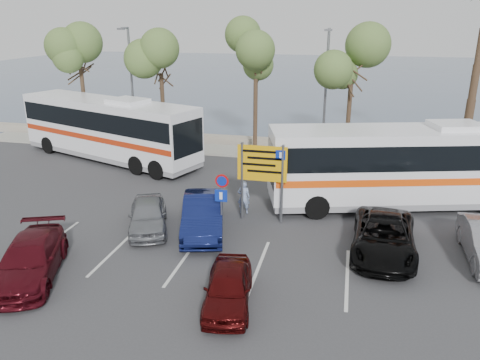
% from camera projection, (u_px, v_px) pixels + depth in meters
% --- Properties ---
extents(ground, '(120.00, 120.00, 0.00)m').
position_uv_depth(ground, '(221.00, 250.00, 18.52)').
color(ground, '#37373A').
rests_on(ground, ground).
extents(kerb_strip, '(44.00, 2.40, 0.15)m').
position_uv_depth(kerb_strip, '(277.00, 154.00, 31.37)').
color(kerb_strip, '#99988B').
rests_on(kerb_strip, ground).
extents(seawall, '(48.00, 0.80, 0.60)m').
position_uv_depth(seawall, '(281.00, 143.00, 33.14)').
color(seawall, gray).
rests_on(seawall, ground).
extents(sea, '(140.00, 140.00, 0.00)m').
position_uv_depth(sea, '(323.00, 76.00, 73.69)').
color(sea, '#465970').
rests_on(sea, ground).
extents(tree_far_left, '(3.20, 3.20, 7.60)m').
position_uv_depth(tree_far_left, '(79.00, 54.00, 32.36)').
color(tree_far_left, '#382619').
rests_on(tree_far_left, kerb_strip).
extents(tree_left, '(3.20, 3.20, 7.20)m').
position_uv_depth(tree_left, '(160.00, 61.00, 31.17)').
color(tree_left, '#382619').
rests_on(tree_left, kerb_strip).
extents(tree_mid, '(3.20, 3.20, 8.00)m').
position_uv_depth(tree_mid, '(256.00, 52.00, 29.54)').
color(tree_mid, '#382619').
rests_on(tree_mid, kerb_strip).
extents(tree_right, '(3.20, 3.20, 7.40)m').
position_uv_depth(tree_right, '(353.00, 62.00, 28.40)').
color(tree_right, '#382619').
rests_on(tree_right, kerb_strip).
extents(street_lamp_left, '(0.45, 1.15, 8.01)m').
position_uv_depth(street_lamp_left, '(131.00, 82.00, 31.62)').
color(street_lamp_left, slate).
rests_on(street_lamp_left, kerb_strip).
extents(street_lamp_right, '(0.45, 1.15, 8.01)m').
position_uv_depth(street_lamp_right, '(326.00, 88.00, 28.80)').
color(street_lamp_right, slate).
rests_on(street_lamp_right, kerb_strip).
extents(direction_sign, '(2.20, 0.12, 3.60)m').
position_uv_depth(direction_sign, '(262.00, 169.00, 20.45)').
color(direction_sign, slate).
rests_on(direction_sign, ground).
extents(sign_no_stop, '(0.60, 0.08, 2.35)m').
position_uv_depth(sign_no_stop, '(222.00, 191.00, 20.33)').
color(sign_no_stop, slate).
rests_on(sign_no_stop, ground).
extents(sign_parking, '(0.50, 0.07, 2.25)m').
position_uv_depth(sign_parking, '(221.00, 208.00, 18.81)').
color(sign_parking, slate).
rests_on(sign_parking, ground).
extents(lane_markings, '(12.02, 4.20, 0.01)m').
position_uv_depth(lane_markings, '(186.00, 259.00, 17.85)').
color(lane_markings, silver).
rests_on(lane_markings, ground).
extents(coach_bus_left, '(13.36, 7.20, 4.12)m').
position_uv_depth(coach_bus_left, '(108.00, 131.00, 29.80)').
color(coach_bus_left, white).
rests_on(coach_bus_left, ground).
extents(coach_bus_right, '(13.47, 6.35, 4.12)m').
position_uv_depth(coach_bus_right, '(409.00, 169.00, 22.25)').
color(coach_bus_right, white).
rests_on(coach_bus_right, ground).
extents(car_silver_a, '(2.98, 4.25, 1.34)m').
position_uv_depth(car_silver_a, '(148.00, 215.00, 20.15)').
color(car_silver_a, gray).
rests_on(car_silver_a, ground).
extents(car_blue, '(2.85, 5.04, 1.57)m').
position_uv_depth(car_blue, '(203.00, 214.00, 19.91)').
color(car_blue, '#10184B').
rests_on(car_blue, ground).
extents(car_maroon, '(3.52, 5.11, 1.37)m').
position_uv_depth(car_maroon, '(30.00, 260.00, 16.38)').
color(car_maroon, '#4D0C15').
rests_on(car_maroon, ground).
extents(car_red, '(2.01, 3.79, 1.23)m').
position_uv_depth(car_red, '(228.00, 287.00, 14.84)').
color(car_red, '#420909').
rests_on(car_red, ground).
extents(suv_black, '(2.60, 5.19, 1.41)m').
position_uv_depth(suv_black, '(384.00, 237.00, 18.07)').
color(suv_black, black).
rests_on(suv_black, ground).
extents(pedestrian_near, '(0.62, 0.44, 1.59)m').
position_uv_depth(pedestrian_near, '(244.00, 197.00, 21.80)').
color(pedestrian_near, '#93A9D6').
rests_on(pedestrian_near, ground).
extents(pedestrian_far, '(0.88, 1.06, 1.99)m').
position_uv_depth(pedestrian_far, '(379.00, 185.00, 22.82)').
color(pedestrian_far, '#303849').
rests_on(pedestrian_far, ground).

